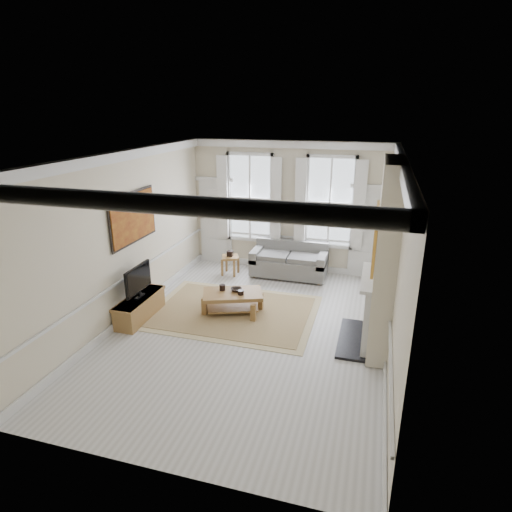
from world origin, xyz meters
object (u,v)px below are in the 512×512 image
(coffee_table, at_px, (233,296))
(side_table, at_px, (230,260))
(sofa, at_px, (290,262))
(tv_stand, at_px, (140,308))

(coffee_table, bearing_deg, side_table, 89.51)
(sofa, bearing_deg, side_table, -166.63)
(side_table, bearing_deg, coffee_table, -69.28)
(tv_stand, bearing_deg, side_table, 71.18)
(sofa, xyz_separation_m, tv_stand, (-2.49, -3.23, -0.12))
(sofa, xyz_separation_m, coffee_table, (-0.72, -2.44, 0.02))
(tv_stand, bearing_deg, sofa, 52.40)
(coffee_table, bearing_deg, sofa, 52.32)
(sofa, height_order, tv_stand, sofa)
(sofa, bearing_deg, tv_stand, -127.60)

